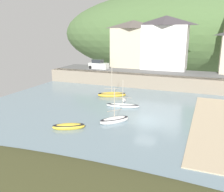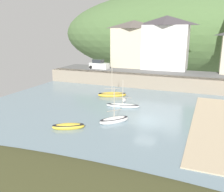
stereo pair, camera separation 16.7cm
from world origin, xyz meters
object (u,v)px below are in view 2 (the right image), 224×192
at_px(rowboat_small_beached, 114,120).
at_px(mooring_buoy, 124,100).
at_px(waterfront_building_centre, 166,43).
at_px(sailboat_white_hull, 68,126).
at_px(waterfront_building_left, 133,44).
at_px(parked_car_near_slipway, 99,65).
at_px(motorboat_with_cabin, 123,105).
at_px(fishing_boat_green, 112,95).

bearing_deg(rowboat_small_beached, mooring_buoy, 53.05).
height_order(waterfront_building_centre, rowboat_small_beached, waterfront_building_centre).
relative_size(sailboat_white_hull, mooring_buoy, 5.82).
distance_m(waterfront_building_left, sailboat_white_hull, 31.44).
bearing_deg(parked_car_near_slipway, waterfront_building_centre, 23.90).
bearing_deg(mooring_buoy, rowboat_small_beached, -78.48).
bearing_deg(motorboat_with_cabin, mooring_buoy, 93.43).
xyz_separation_m(fishing_boat_green, parked_car_near_slipway, (-7.73, 11.81, 2.90)).
bearing_deg(fishing_boat_green, waterfront_building_centre, 48.13).
distance_m(sailboat_white_hull, motorboat_with_cabin, 9.89).
relative_size(waterfront_building_centre, rowboat_small_beached, 2.51).
height_order(sailboat_white_hull, parked_car_near_slipway, parked_car_near_slipway).
relative_size(rowboat_small_beached, parked_car_near_slipway, 1.01).
relative_size(parked_car_near_slipway, mooring_buoy, 6.89).
distance_m(waterfront_building_left, parked_car_near_slipway, 8.69).
bearing_deg(rowboat_small_beached, parked_car_near_slipway, 70.16).
relative_size(sailboat_white_hull, fishing_boat_green, 0.66).
relative_size(motorboat_with_cabin, rowboat_small_beached, 1.09).
bearing_deg(rowboat_small_beached, fishing_boat_green, 64.61).
bearing_deg(rowboat_small_beached, motorboat_with_cabin, 51.66).
bearing_deg(mooring_buoy, sailboat_white_hull, -100.09).
distance_m(sailboat_white_hull, rowboat_small_beached, 5.27).
distance_m(waterfront_building_left, rowboat_small_beached, 28.58).
height_order(waterfront_building_centre, fishing_boat_green, waterfront_building_centre).
relative_size(waterfront_building_left, waterfront_building_centre, 0.92).
height_order(waterfront_building_left, rowboat_small_beached, waterfront_building_left).
bearing_deg(fishing_boat_green, waterfront_building_left, 71.56).
xyz_separation_m(sailboat_white_hull, fishing_boat_green, (-0.64, 14.21, 0.06)).
distance_m(sailboat_white_hull, mooring_buoy, 12.31).
bearing_deg(waterfront_building_left, sailboat_white_hull, -85.77).
bearing_deg(parked_car_near_slipway, rowboat_small_beached, -56.63).
bearing_deg(fishing_boat_green, sailboat_white_hull, -111.51).
bearing_deg(waterfront_building_centre, rowboat_small_beached, -91.45).
relative_size(motorboat_with_cabin, parked_car_near_slipway, 1.11).
distance_m(sailboat_white_hull, fishing_boat_green, 14.22).
relative_size(sailboat_white_hull, motorboat_with_cabin, 0.76).
relative_size(fishing_boat_green, mooring_buoy, 8.84).
xyz_separation_m(fishing_boat_green, mooring_buoy, (2.80, -2.09, -0.12)).
xyz_separation_m(sailboat_white_hull, motorboat_with_cabin, (2.85, 9.48, -0.01)).
bearing_deg(mooring_buoy, fishing_boat_green, 143.25).
bearing_deg(waterfront_building_centre, motorboat_with_cabin, -94.73).
relative_size(sailboat_white_hull, parked_car_near_slipway, 0.84).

